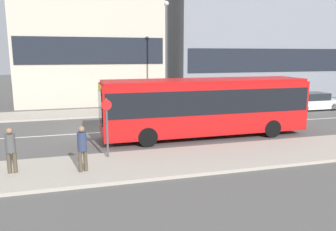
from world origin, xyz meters
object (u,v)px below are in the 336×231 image
Objects in this scene: pedestrian_near_stop at (11,148)px; pedestrian_down_pavement at (82,146)px; parked_car_0 at (255,104)px; city_bus at (205,104)px; parked_car_1 at (312,102)px; bus_stop_sign at (107,123)px; street_lamp at (166,46)px.

pedestrian_down_pavement is at bearing -13.43° from pedestrian_near_stop.
parked_car_0 is 16.40m from pedestrian_down_pavement.
city_bus reaches higher than parked_car_0.
pedestrian_near_stop reaches higher than parked_car_1.
parked_car_1 is 20.82m from pedestrian_down_pavement.
bus_stop_sign is (3.57, 0.97, 0.52)m from pedestrian_near_stop.
bus_stop_sign is (-11.92, -8.51, 0.96)m from parked_car_0.
pedestrian_down_pavement is 0.68× the size of bus_stop_sign.
parked_car_1 is 0.54× the size of street_lamp.
bus_stop_sign is at bearing -144.49° from parked_car_0.
street_lamp reaches higher than parked_car_1.
street_lamp is (-11.62, 2.23, 4.36)m from parked_car_1.
bus_stop_sign reaches higher than parked_car_1.
city_bus is 8.74m from parked_car_0.
pedestrian_near_stop is 0.98× the size of pedestrian_down_pavement.
bus_stop_sign is 0.31× the size of street_lamp.
parked_car_0 is 14.68m from bus_stop_sign.
pedestrian_down_pavement is at bearing -118.20° from street_lamp.
parked_car_1 is 2.55× the size of pedestrian_down_pavement.
parked_car_0 is at bearing -179.31° from parked_car_1.
parked_car_1 is 22.83m from pedestrian_near_stop.
bus_stop_sign is at bearing 13.73° from pedestrian_near_stop.
street_lamp is at bearing 50.83° from pedestrian_near_stop.
city_bus reaches higher than parked_car_1.
pedestrian_near_stop is at bearing 146.97° from pedestrian_down_pavement.
bus_stop_sign is at bearing -154.21° from city_bus.
pedestrian_down_pavement reaches higher than pedestrian_near_stop.
pedestrian_down_pavement is (-6.53, -4.23, -0.69)m from city_bus.
street_lamp reaches higher than pedestrian_near_stop.
parked_car_0 is 2.36× the size of pedestrian_down_pavement.
pedestrian_down_pavement reaches higher than parked_car_1.
bus_stop_sign reaches higher than pedestrian_near_stop.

